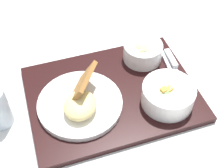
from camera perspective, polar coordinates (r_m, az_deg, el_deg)
name	(u,v)px	position (r m, az deg, el deg)	size (l,w,h in m)	color
ground_plane	(112,96)	(0.84, 0.00, -2.19)	(4.00, 4.00, 0.00)	silver
serving_tray	(112,94)	(0.83, 0.00, -1.79)	(0.47, 0.37, 0.02)	black
bowl_salad	(168,94)	(0.79, 10.22, -1.84)	(0.13, 0.13, 0.06)	white
bowl_soup	(143,51)	(0.90, 5.65, 6.06)	(0.11, 0.11, 0.06)	white
plate_main	(80,102)	(0.78, -5.86, -3.33)	(0.22, 0.22, 0.10)	white
knife	(172,62)	(0.91, 10.99, 3.94)	(0.02, 0.17, 0.02)	silver
spoon	(170,70)	(0.89, 10.57, 2.51)	(0.04, 0.16, 0.01)	silver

